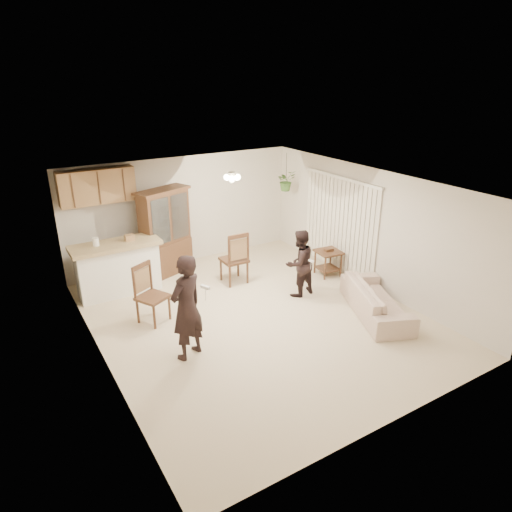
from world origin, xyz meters
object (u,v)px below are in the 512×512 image
china_hutch (165,233)px  chair_hutch_right (234,268)px  sofa (377,296)px  side_table (328,262)px  child (299,264)px  chair_hutch_left (167,259)px  adult (186,306)px  chair_bar (153,306)px

china_hutch → chair_hutch_right: size_ratio=1.67×
china_hutch → sofa: bearing=-75.0°
side_table → child: bearing=-158.6°
chair_hutch_left → chair_hutch_right: bearing=-8.8°
sofa → china_hutch: size_ratio=0.97×
sofa → child: size_ratio=1.39×
sofa → china_hutch: (-2.65, 3.82, 0.59)m
china_hutch → adult: bearing=-125.3°
child → side_table: size_ratio=2.13×
adult → side_table: (3.93, 1.29, -0.60)m
chair_hutch_left → adult: bearing=-62.7°
sofa → side_table: size_ratio=2.95×
child → chair_hutch_right: 1.51m
adult → chair_hutch_right: 2.90m
adult → chair_hutch_left: adult is taller
adult → china_hutch: (0.91, 3.26, 0.06)m
chair_bar → chair_hutch_right: chair_hutch_right is taller
sofa → side_table: sofa is taller
side_table → chair_hutch_left: size_ratio=0.61×
sofa → chair_hutch_right: size_ratio=1.61×
side_table → chair_hutch_left: 3.64m
adult → chair_bar: adult is taller
chair_bar → chair_hutch_left: bearing=35.3°
chair_bar → china_hutch: bearing=34.8°
sofa → child: (-0.77, 1.40, 0.31)m
china_hutch → child: bearing=-72.0°
adult → side_table: size_ratio=2.84×
child → chair_bar: child is taller
chair_bar → child: bearing=-37.2°
chair_hutch_right → adult: bearing=47.5°
side_table → chair_bar: size_ratio=0.58×
chair_hutch_right → child: bearing=125.2°
chair_bar → chair_hutch_left: chair_bar is taller
chair_hutch_left → chair_hutch_right: 1.65m
adult → side_table: 4.18m
chair_hutch_right → chair_bar: bearing=20.2°
child → side_table: bearing=-165.7°
sofa → chair_bar: size_ratio=1.71×
china_hutch → side_table: bearing=-53.0°
chair_bar → chair_hutch_right: size_ratio=0.94×
adult → china_hutch: bearing=-129.4°
chair_bar → chair_hutch_left: 2.26m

